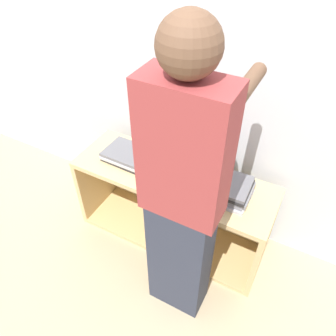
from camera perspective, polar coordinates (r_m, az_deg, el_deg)
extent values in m
plane|color=tan|center=(2.54, -1.77, -14.97)|extent=(12.00, 12.00, 0.00)
cube|color=silver|center=(2.12, 5.36, 15.68)|extent=(8.00, 0.05, 2.40)
cube|color=tan|center=(2.20, 0.85, -1.63)|extent=(1.40, 0.46, 0.04)
cube|color=tan|center=(2.64, 0.72, -11.07)|extent=(1.40, 0.46, 0.04)
cube|color=tan|center=(2.70, -12.15, -1.55)|extent=(0.04, 0.46, 0.56)
cube|color=tan|center=(2.30, 16.34, -12.48)|extent=(0.04, 0.46, 0.56)
cube|color=tan|center=(2.54, 2.99, -3.61)|extent=(1.32, 0.04, 0.56)
cube|color=gray|center=(2.18, 0.86, -1.09)|extent=(0.32, 0.24, 0.02)
cube|color=gray|center=(2.18, 0.97, -0.72)|extent=(0.27, 0.13, 0.00)
cube|color=gray|center=(2.21, 2.75, 3.66)|extent=(0.32, 0.08, 0.23)
cube|color=black|center=(2.20, 2.70, 3.62)|extent=(0.29, 0.06, 0.20)
cube|color=#232326|center=(2.33, -6.82, 1.83)|extent=(0.33, 0.25, 0.02)
cube|color=#B7B7BC|center=(2.31, -6.99, 2.20)|extent=(0.33, 0.24, 0.02)
cube|color=slate|center=(2.30, -6.94, 2.68)|extent=(0.33, 0.24, 0.02)
cube|color=#B7B7BC|center=(2.08, 9.70, -4.35)|extent=(0.33, 0.24, 0.02)
cube|color=gray|center=(2.08, 9.61, -3.57)|extent=(0.33, 0.24, 0.02)
cube|color=gray|center=(2.06, 9.98, -3.26)|extent=(0.33, 0.25, 0.02)
cube|color=#232326|center=(2.04, 9.71, -2.93)|extent=(0.33, 0.24, 0.02)
cube|color=slate|center=(2.03, 9.69, -2.42)|extent=(0.33, 0.25, 0.02)
cube|color=#2D3342|center=(2.01, 2.11, -15.20)|extent=(0.34, 0.20, 0.88)
cube|color=#993838|center=(1.41, 2.90, 2.57)|extent=(0.40, 0.20, 0.70)
sphere|color=brown|center=(1.18, 3.72, 20.55)|extent=(0.24, 0.24, 0.24)
cylinder|color=brown|center=(1.54, 2.03, 16.88)|extent=(0.07, 0.32, 0.07)
cylinder|color=brown|center=(1.45, 13.79, 13.93)|extent=(0.07, 0.32, 0.07)
cube|color=red|center=(1.97, 9.28, -3.15)|extent=(0.06, 0.02, 0.01)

